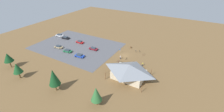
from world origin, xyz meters
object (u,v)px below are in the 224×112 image
Objects in this scene: bicycle_yellow_trailside at (122,63)px; bicycle_purple_front_row at (118,61)px; bicycle_teal_yard_front at (140,51)px; visitor_near_lot at (120,57)px; car_white_by_curb at (60,35)px; bicycle_red_near_sign at (144,55)px; visitor_crossing_yard at (143,64)px; car_red_aisle_side at (80,42)px; bike_pavilion at (129,70)px; pine_center at (54,77)px; lot_sign at (120,51)px; bicycle_green_near_porch at (127,64)px; pine_midwest at (8,57)px; car_black_far_end at (66,38)px; bicycle_orange_yard_right at (134,62)px; car_green_inner_stall at (68,51)px; car_tan_second_row at (59,47)px; trash_bin at (131,47)px; pine_east at (96,94)px; bicycle_silver_mid_cluster at (136,51)px; bicycle_black_by_bin at (126,59)px; car_blue_near_entry at (80,56)px; pine_west at (17,68)px; car_maroon_end_stall at (93,49)px.

bicycle_purple_front_row is at bearing -2.76° from bicycle_yellow_trailside.
bicycle_teal_yard_front is 11.95m from visitor_near_lot.
visitor_near_lot is at bearing 172.71° from car_white_by_curb.
bicycle_red_near_sign is 12.62m from bicycle_yellow_trailside.
car_red_aisle_side is at bearing -7.07° from visitor_crossing_yard.
bicycle_yellow_trailside reaches higher than bicycle_teal_yard_front.
bike_pavilion reaches higher than car_red_aisle_side.
pine_center reaches higher than car_red_aisle_side.
visitor_near_lot reaches higher than car_red_aisle_side.
visitor_near_lot is (-2.71, 4.81, -0.45)m from lot_sign.
pine_midwest is at bearing 32.14° from bicycle_green_near_porch.
bike_pavilion is 3.19× the size of car_black_far_end.
bicycle_orange_yard_right is 6.72m from visitor_near_lot.
lot_sign is 0.50× the size of car_red_aisle_side.
bicycle_purple_front_row is at bearing -170.81° from car_green_inner_stall.
pine_center is at bearing 65.16° from bicycle_red_near_sign.
pine_midwest is 1.40× the size of car_tan_second_row.
pine_east is at bearing 98.97° from trash_bin.
trash_bin is 5.55m from bicycle_teal_yard_front.
bike_pavilion reaches higher than bicycle_silver_mid_cluster.
car_tan_second_row is at bearing 11.56° from bicycle_black_by_bin.
car_white_by_curb is (43.87, 6.81, 0.31)m from trash_bin.
car_black_far_end is (44.90, -4.86, 0.37)m from bicycle_orange_yard_right.
trash_bin is (9.05, -22.98, -2.80)m from bike_pavilion.
lot_sign reaches higher than visitor_crossing_yard.
car_black_far_end reaches higher than bicycle_purple_front_row.
bike_pavilion is 3.09× the size of car_blue_near_entry.
visitor_near_lot reaches higher than bicycle_silver_mid_cluster.
bicycle_yellow_trailside is (-28.49, -28.06, -4.00)m from pine_west.
car_blue_near_entry is (19.62, 9.01, 0.43)m from bicycle_black_by_bin.
bike_pavilion is at bearing -99.37° from pine_east.
bicycle_red_near_sign is 0.31× the size of car_white_by_curb.
pine_midwest is 4.16× the size of bicycle_purple_front_row.
car_white_by_curb is at bearing -76.81° from pine_midwest.
bicycle_silver_mid_cluster is 11.08m from bicycle_orange_yard_right.
pine_west reaches higher than bicycle_teal_yard_front.
bicycle_orange_yard_right is 1.02× the size of bicycle_teal_yard_front.
lot_sign reaches higher than car_blue_near_entry.
visitor_crossing_yard is (-10.21, -2.25, 0.61)m from bicycle_purple_front_row.
bicycle_green_near_porch is at bearing 73.36° from bicycle_red_near_sign.
bicycle_black_by_bin is at bearing 74.65° from bicycle_teal_yard_front.
lot_sign is at bearing 178.84° from car_white_by_curb.
car_red_aisle_side is at bearing 6.82° from bicycle_red_near_sign.
bicycle_red_near_sign is 0.33× the size of car_maroon_end_stall.
bicycle_purple_front_row is at bearing -110.33° from pine_center.
bicycle_silver_mid_cluster is at bearing -107.66° from visitor_near_lot.
bicycle_purple_front_row is at bearing -43.08° from bike_pavilion.
bicycle_green_near_porch is 0.32× the size of car_red_aisle_side.
car_blue_near_entry is at bearing -132.56° from pine_midwest.
bicycle_red_near_sign is 11.63m from bicycle_green_near_porch.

